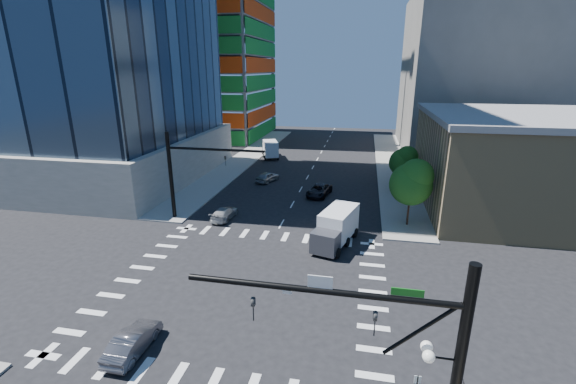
# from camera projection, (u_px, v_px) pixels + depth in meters

# --- Properties ---
(ground) EXTENTS (160.00, 160.00, 0.00)m
(ground) POSITION_uv_depth(u_px,v_px,m) (247.00, 286.00, 28.03)
(ground) COLOR black
(ground) RESTS_ON ground
(road_markings) EXTENTS (20.00, 20.00, 0.01)m
(road_markings) POSITION_uv_depth(u_px,v_px,m) (247.00, 286.00, 28.03)
(road_markings) COLOR silver
(road_markings) RESTS_ON ground
(sidewalk_ne) EXTENTS (5.00, 60.00, 0.15)m
(sidewalk_ne) POSITION_uv_depth(u_px,v_px,m) (392.00, 165.00, 63.04)
(sidewalk_ne) COLOR gray
(sidewalk_ne) RESTS_ON ground
(sidewalk_nw) EXTENTS (5.00, 60.00, 0.15)m
(sidewalk_nw) POSITION_uv_depth(u_px,v_px,m) (246.00, 158.00, 67.66)
(sidewalk_nw) COLOR gray
(sidewalk_nw) RESTS_ON ground
(construction_building) EXTENTS (25.16, 34.50, 70.60)m
(construction_building) POSITION_uv_depth(u_px,v_px,m) (206.00, 22.00, 83.36)
(construction_building) COLOR gray
(construction_building) RESTS_ON ground
(commercial_building) EXTENTS (20.50, 22.50, 10.60)m
(commercial_building) POSITION_uv_depth(u_px,v_px,m) (522.00, 162.00, 42.31)
(commercial_building) COLOR tan
(commercial_building) RESTS_ON ground
(bg_building_ne) EXTENTS (24.00, 30.00, 28.00)m
(bg_building_ne) POSITION_uv_depth(u_px,v_px,m) (475.00, 75.00, 70.08)
(bg_building_ne) COLOR slate
(bg_building_ne) RESTS_ON ground
(signal_mast_se) EXTENTS (10.51, 2.48, 9.00)m
(signal_mast_se) POSITION_uv_depth(u_px,v_px,m) (432.00, 365.00, 13.79)
(signal_mast_se) COLOR black
(signal_mast_se) RESTS_ON sidewalk_se
(signal_mast_nw) EXTENTS (10.20, 0.40, 9.00)m
(signal_mast_nw) POSITION_uv_depth(u_px,v_px,m) (184.00, 168.00, 38.93)
(signal_mast_nw) COLOR black
(signal_mast_nw) RESTS_ON sidewalk_nw
(tree_south) EXTENTS (4.16, 4.16, 6.82)m
(tree_south) POSITION_uv_depth(u_px,v_px,m) (413.00, 182.00, 37.23)
(tree_south) COLOR #382316
(tree_south) RESTS_ON sidewalk_ne
(tree_north) EXTENTS (3.54, 3.52, 5.78)m
(tree_north) POSITION_uv_depth(u_px,v_px,m) (404.00, 161.00, 48.60)
(tree_north) COLOR #382316
(tree_north) RESTS_ON sidewalk_ne
(car_nb_far) EXTENTS (3.16, 5.25, 1.36)m
(car_nb_far) POSITION_uv_depth(u_px,v_px,m) (319.00, 190.00, 47.76)
(car_nb_far) COLOR black
(car_nb_far) RESTS_ON ground
(car_sb_near) EXTENTS (2.00, 4.41, 1.25)m
(car_sb_near) POSITION_uv_depth(u_px,v_px,m) (224.00, 213.00, 40.43)
(car_sb_near) COLOR #B9B9B9
(car_sb_near) RESTS_ON ground
(car_sb_mid) EXTENTS (2.92, 4.43, 1.40)m
(car_sb_mid) POSITION_uv_depth(u_px,v_px,m) (268.00, 177.00, 53.66)
(car_sb_mid) COLOR #9A9EA2
(car_sb_mid) RESTS_ON ground
(car_sb_cross) EXTENTS (1.44, 4.08, 1.34)m
(car_sb_cross) POSITION_uv_depth(u_px,v_px,m) (133.00, 342.00, 21.37)
(car_sb_cross) COLOR #57565C
(car_sb_cross) RESTS_ON ground
(box_truck_near) EXTENTS (4.03, 6.37, 3.10)m
(box_truck_near) POSITION_uv_depth(u_px,v_px,m) (335.00, 231.00, 34.16)
(box_truck_near) COLOR black
(box_truck_near) RESTS_ON ground
(box_truck_far) EXTENTS (4.29, 6.25, 3.02)m
(box_truck_far) POSITION_uv_depth(u_px,v_px,m) (270.00, 150.00, 68.24)
(box_truck_far) COLOR black
(box_truck_far) RESTS_ON ground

